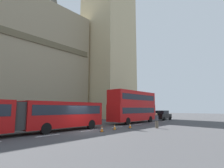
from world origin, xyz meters
TOP-DOWN VIEW (x-y plane):
  - ground_plane at (0.00, 0.00)m, footprint 160.00×160.00m
  - lane_centre_marking at (0.90, 0.00)m, footprint 39.00×0.16m
  - articulated_bus at (-5.64, 1.99)m, footprint 18.35×2.54m
  - double_decker_bus at (12.03, 2.00)m, footprint 9.99×2.54m
  - sedan_lead at (21.94, 1.70)m, footprint 4.40×1.86m
  - traffic_cone_west at (0.92, -1.77)m, footprint 0.36×0.36m
  - traffic_cone_middle at (3.09, -1.56)m, footprint 0.36×0.36m
  - traffic_cone_east at (5.39, -1.95)m, footprint 0.36×0.36m
  - pedestrian_near_cones at (7.23, -4.36)m, footprint 0.40×0.36m

SIDE VIEW (x-z plane):
  - ground_plane at x=0.00m, z-range 0.00..0.00m
  - lane_centre_marking at x=0.90m, z-range 0.00..0.01m
  - traffic_cone_west at x=0.92m, z-range -0.01..0.57m
  - traffic_cone_middle at x=3.09m, z-range -0.01..0.57m
  - traffic_cone_east at x=5.39m, z-range -0.01..0.57m
  - pedestrian_near_cones at x=7.23m, z-range 0.07..1.76m
  - sedan_lead at x=21.94m, z-range -0.01..1.84m
  - articulated_bus at x=-5.64m, z-range 0.30..3.20m
  - double_decker_bus at x=12.03m, z-range 0.26..5.16m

